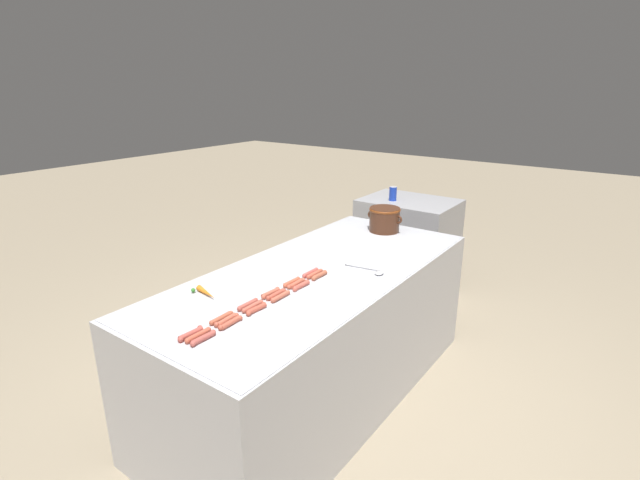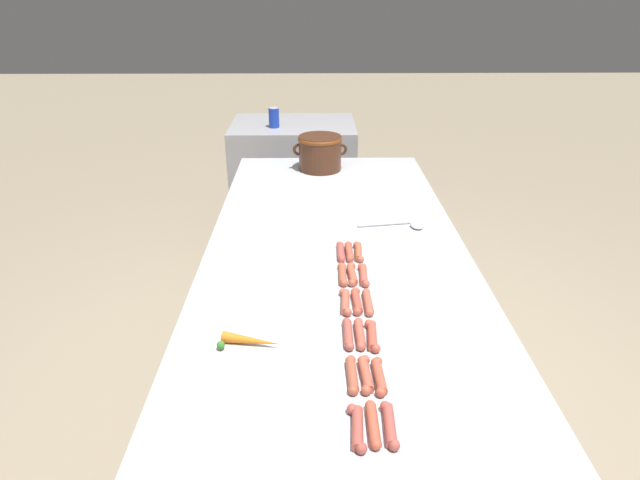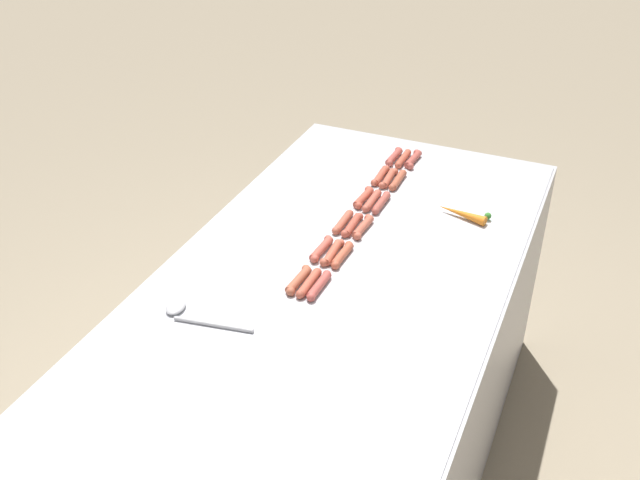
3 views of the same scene
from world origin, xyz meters
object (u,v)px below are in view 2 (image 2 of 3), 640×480
object	(u,v)px
hot_dog_1	(352,375)
hot_dog_9	(357,301)
hot_dog_3	(345,302)
hot_dog_12	(390,425)
hot_dog_4	(343,274)
hot_dog_7	(366,374)
serving_spoon	(406,225)
bean_pot	(320,151)
hot_dog_11	(349,252)
carrot	(250,341)
soda_can	(274,118)
hot_dog_2	(348,334)
hot_dog_0	(357,428)
hot_dog_6	(373,424)
hot_dog_8	(360,334)
hot_dog_16	(363,275)
back_cabinet	(294,189)
hot_dog_15	(368,302)
hot_dog_13	(379,376)
hot_dog_14	(372,336)
hot_dog_10	(352,274)
hot_dog_17	(358,252)
hot_dog_5	(341,252)

from	to	relation	value
hot_dog_1	hot_dog_9	world-z (taller)	same
hot_dog_3	hot_dog_12	distance (m)	0.52
hot_dog_1	hot_dog_4	distance (m)	0.52
hot_dog_7	serving_spoon	bearing A→B (deg)	75.17
hot_dog_4	bean_pot	bearing A→B (deg)	92.93
hot_dog_11	carrot	size ratio (longest dim) A/B	0.79
soda_can	hot_dog_4	bearing A→B (deg)	-79.46
hot_dog_2	hot_dog_0	bearing A→B (deg)	-90.09
hot_dog_2	hot_dog_6	bearing A→B (deg)	-84.17
hot_dog_8	hot_dog_16	size ratio (longest dim) A/B	1.00
hot_dog_3	hot_dog_11	distance (m)	0.34
back_cabinet	hot_dog_15	world-z (taller)	back_cabinet
hot_dog_13	serving_spoon	bearing A→B (deg)	77.19
hot_dog_7	hot_dog_14	size ratio (longest dim) A/B	1.00
hot_dog_16	serving_spoon	xyz separation A→B (m)	(0.21, 0.42, -0.00)
hot_dog_11	hot_dog_16	distance (m)	0.18
hot_dog_4	hot_dog_6	world-z (taller)	same
serving_spoon	hot_dog_0	bearing A→B (deg)	-104.19
hot_dog_7	carrot	bearing A→B (deg)	155.15
back_cabinet	hot_dog_1	distance (m)	2.51
hot_dog_8	serving_spoon	size ratio (longest dim) A/B	0.53
hot_dog_4	hot_dog_6	distance (m)	0.69
back_cabinet	hot_dog_11	bearing A→B (deg)	-81.70
hot_dog_16	carrot	xyz separation A→B (m)	(-0.34, -0.37, 0.00)
hot_dog_8	hot_dog_10	bearing A→B (deg)	89.75
bean_pot	serving_spoon	size ratio (longest dim) A/B	1.06
hot_dog_11	hot_dog_13	xyz separation A→B (m)	(0.03, -0.69, 0.00)
hot_dog_11	serving_spoon	world-z (taller)	hot_dog_11
hot_dog_9	hot_dog_16	bearing A→B (deg)	77.92
hot_dog_14	bean_pot	size ratio (longest dim) A/B	0.49
hot_dog_11	hot_dog_3	bearing A→B (deg)	-95.57
hot_dog_14	hot_dog_17	size ratio (longest dim) A/B	1.00
hot_dog_0	hot_dog_5	world-z (taller)	same
hot_dog_13	carrot	size ratio (longest dim) A/B	0.79
hot_dog_0	hot_dog_13	xyz separation A→B (m)	(0.07, 0.17, 0.00)
hot_dog_2	hot_dog_6	distance (m)	0.34
hot_dog_9	soda_can	xyz separation A→B (m)	(-0.38, 2.01, 0.11)
soda_can	hot_dog_16	bearing A→B (deg)	-77.40
hot_dog_15	bean_pot	world-z (taller)	bean_pot
hot_dog_3	hot_dog_17	world-z (taller)	same
hot_dog_10	hot_dog_6	bearing A→B (deg)	-89.95
hot_dog_5	hot_dog_6	size ratio (longest dim) A/B	1.00
hot_dog_16	hot_dog_3	bearing A→B (deg)	-112.79
hot_dog_3	hot_dog_5	size ratio (longest dim) A/B	1.00
hot_dog_16	carrot	size ratio (longest dim) A/B	0.79
hot_dog_4	bean_pot	size ratio (longest dim) A/B	0.50
hot_dog_8	hot_dog_11	bearing A→B (deg)	89.75
hot_dog_16	soda_can	xyz separation A→B (m)	(-0.41, 1.85, 0.11)
hot_dog_0	hot_dog_10	world-z (taller)	same
hot_dog_3	hot_dog_14	size ratio (longest dim) A/B	1.00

